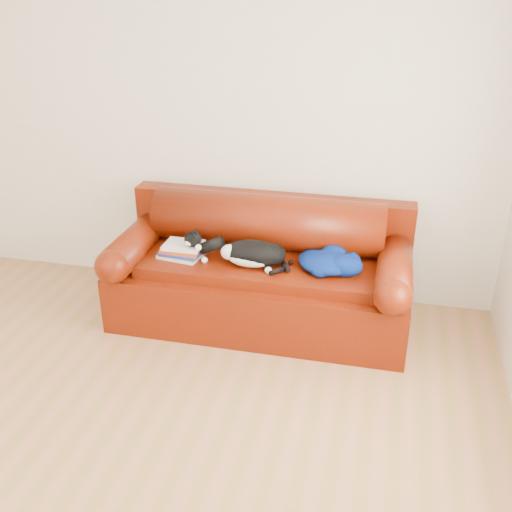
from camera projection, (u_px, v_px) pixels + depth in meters
The scene contains 7 objects.
ground at pixel (99, 446), 3.26m from camera, with size 4.50×4.50×0.00m, color olive.
room_shell at pixel (83, 147), 2.53m from camera, with size 4.52×4.02×2.61m.
sofa_base at pixel (260, 291), 4.36m from camera, with size 2.10×0.90×0.50m.
sofa_back at pixel (268, 239), 4.44m from camera, with size 2.10×1.01×0.88m.
book_stack at pixel (183, 250), 4.25m from camera, with size 0.32×0.27×0.10m.
cat at pixel (253, 254), 4.11m from camera, with size 0.61×0.24×0.22m.
blanket at pixel (329, 261), 4.06m from camera, with size 0.46×0.37×0.14m.
Camera 1 is at (1.40, -2.24, 2.34)m, focal length 42.00 mm.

